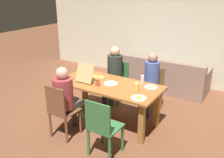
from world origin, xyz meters
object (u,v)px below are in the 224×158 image
(chair_1, at_px, (153,87))
(person_1, at_px, (150,79))
(plate_1, at_px, (139,98))
(drinking_glass_2, at_px, (137,87))
(plate_2, at_px, (151,87))
(couch, at_px, (162,77))
(drinking_glass_0, at_px, (142,79))
(dining_table, at_px, (109,90))
(plate_0, at_px, (111,83))
(pizza_box_0, at_px, (91,77))
(chair_3, at_px, (102,127))
(person_0, at_px, (114,70))
(person_2, at_px, (66,96))
(chair_0, at_px, (117,78))
(chair_2, at_px, (61,110))
(drinking_glass_1, at_px, (98,82))

(chair_1, height_order, person_1, person_1)
(plate_1, height_order, drinking_glass_2, drinking_glass_2)
(person_1, height_order, plate_2, person_1)
(drinking_glass_2, bearing_deg, couch, 99.13)
(chair_1, bearing_deg, plate_2, -70.30)
(drinking_glass_0, bearing_deg, couch, 98.69)
(dining_table, relative_size, plate_0, 7.50)
(pizza_box_0, height_order, drinking_glass_0, pizza_box_0)
(chair_3, height_order, plate_2, chair_3)
(chair_3, bearing_deg, person_0, 116.63)
(person_0, relative_size, plate_1, 5.09)
(dining_table, xyz_separation_m, plate_2, (0.71, 0.24, 0.13))
(person_2, relative_size, drinking_glass_0, 8.78)
(person_0, relative_size, drinking_glass_2, 9.20)
(chair_0, bearing_deg, dining_table, -67.35)
(person_1, bearing_deg, person_2, -119.91)
(person_1, height_order, chair_2, person_1)
(person_2, height_order, chair_3, person_2)
(person_2, bearing_deg, drinking_glass_2, 36.54)
(chair_0, distance_m, couch, 1.30)
(chair_2, relative_size, chair_3, 1.02)
(person_2, bearing_deg, chair_1, 62.26)
(person_2, relative_size, plate_2, 5.42)
(dining_table, height_order, person_0, person_0)
(chair_2, xyz_separation_m, plate_2, (1.10, 1.11, 0.26))
(chair_1, height_order, chair_2, chair_2)
(pizza_box_0, bearing_deg, couch, 73.08)
(drinking_glass_0, bearing_deg, dining_table, -142.72)
(chair_0, relative_size, person_2, 0.71)
(chair_3, distance_m, pizza_box_0, 1.31)
(drinking_glass_2, bearing_deg, pizza_box_0, 179.06)
(couch, bearing_deg, chair_1, -78.05)
(person_0, distance_m, chair_2, 1.67)
(drinking_glass_2, bearing_deg, drinking_glass_0, 101.04)
(person_0, xyz_separation_m, chair_1, (0.86, 0.12, -0.24))
(plate_1, distance_m, drinking_glass_2, 0.32)
(couch, bearing_deg, chair_0, -118.66)
(chair_0, xyz_separation_m, person_0, (-0.00, -0.14, 0.23))
(person_1, height_order, plate_0, person_1)
(chair_2, xyz_separation_m, drinking_glass_0, (0.88, 1.23, 0.32))
(chair_1, xyz_separation_m, plate_2, (0.24, -0.67, 0.30))
(chair_0, height_order, pizza_box_0, pizza_box_0)
(drinking_glass_2, bearing_deg, chair_0, 134.96)
(plate_0, bearing_deg, drinking_glass_0, 37.01)
(chair_0, distance_m, drinking_glass_2, 1.39)
(pizza_box_0, bearing_deg, drinking_glass_1, -33.83)
(plate_1, bearing_deg, plate_0, 157.25)
(chair_2, relative_size, plate_0, 3.76)
(chair_2, relative_size, plate_2, 4.19)
(person_0, bearing_deg, plate_0, -61.85)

